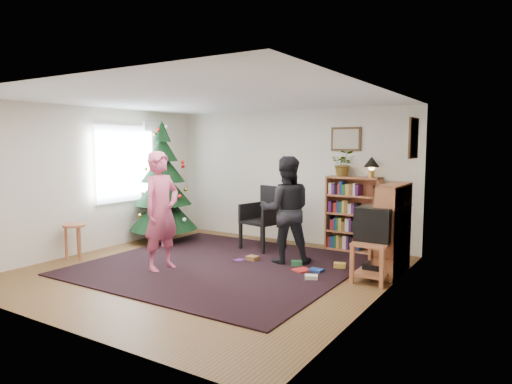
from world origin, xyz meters
The scene contains 23 objects.
floor centered at (0.00, 0.00, 0.00)m, with size 5.00×5.00×0.00m, color brown.
ceiling centered at (0.00, 0.00, 2.50)m, with size 5.00×5.00×0.00m, color white.
wall_back centered at (0.00, 2.50, 1.25)m, with size 5.00×0.02×2.50m, color silver.
wall_front centered at (0.00, -2.50, 1.25)m, with size 5.00×0.02×2.50m, color silver.
wall_left centered at (-2.50, 0.00, 1.25)m, with size 0.02×5.00×2.50m, color silver.
wall_right centered at (2.50, 0.00, 1.25)m, with size 0.02×5.00×2.50m, color silver.
rug centered at (0.00, 0.30, 0.01)m, with size 3.80×3.60×0.02m, color black.
window_pane centered at (-2.47, 0.60, 1.50)m, with size 0.04×1.20×1.40m, color silver.
curtain centered at (-2.43, 1.30, 1.50)m, with size 0.06×0.35×1.60m, color white.
picture_back centered at (1.15, 2.48, 1.95)m, with size 0.55×0.03×0.42m.
picture_right centered at (2.48, 1.75, 1.95)m, with size 0.03×0.50×0.60m.
christmas_tree centered at (-1.98, 1.15, 0.96)m, with size 1.28×1.28×2.32m.
bookshelf_back centered at (1.36, 2.34, 0.66)m, with size 0.95×0.30×1.30m.
bookshelf_right centered at (2.34, 1.26, 0.66)m, with size 0.30×0.95×1.30m.
tv_stand centered at (2.22, 0.90, 0.32)m, with size 0.46×0.83×0.55m.
crt_tv centered at (2.22, 0.90, 0.78)m, with size 0.49×0.53×0.46m.
armchair centered at (-0.02, 1.70, 0.61)m, with size 0.73×0.73×1.11m.
stool centered at (-2.20, -0.66, 0.45)m, with size 0.35×0.35×0.59m.
person_standing centered at (-0.61, -0.33, 0.88)m, with size 0.64×0.42×1.76m, color #D35479.
person_by_chair centered at (0.76, 0.99, 0.84)m, with size 0.82×0.64×1.68m, color black.
potted_plant centered at (1.16, 2.34, 1.52)m, with size 0.40×0.35×0.45m, color gray.
table_lamp centered at (1.66, 2.34, 1.54)m, with size 0.26×0.26×0.35m.
floor_clutter centered at (1.01, 0.74, 0.04)m, with size 1.71×0.95×0.08m.
Camera 1 is at (4.09, -5.21, 1.86)m, focal length 32.00 mm.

